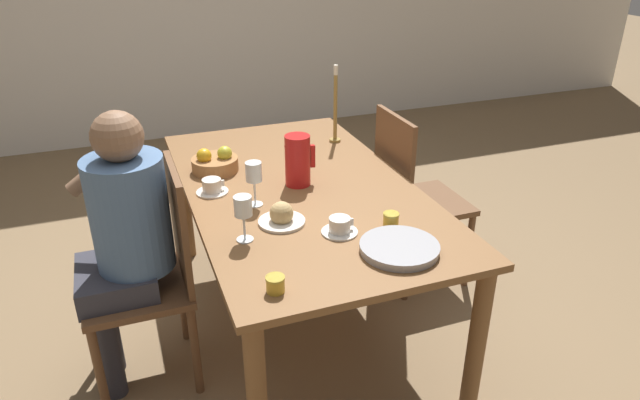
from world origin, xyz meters
name	(u,v)px	position (x,y,z in m)	size (l,w,h in m)	color
ground_plane	(302,318)	(0.00, 0.00, 0.00)	(20.00, 20.00, 0.00)	#7F6647
dining_table	(300,205)	(0.00, 0.00, 0.64)	(0.98, 1.75, 0.73)	brown
chair_person_side	(154,273)	(-0.67, -0.13, 0.51)	(0.42, 0.42, 0.95)	brown
chair_opposite	(412,195)	(0.67, 0.16, 0.51)	(0.42, 0.42, 0.95)	brown
person_seated	(123,232)	(-0.76, -0.12, 0.71)	(0.39, 0.41, 1.19)	#33333D
red_pitcher	(298,160)	(0.00, 0.02, 0.85)	(0.14, 0.11, 0.23)	red
wine_glass_water	(254,174)	(-0.23, -0.12, 0.87)	(0.07, 0.07, 0.19)	white
wine_glass_juice	(243,209)	(-0.34, -0.39, 0.86)	(0.07, 0.07, 0.18)	white
teacup_near_person	(340,226)	(0.01, -0.46, 0.76)	(0.14, 0.14, 0.06)	silver
teacup_across	(212,187)	(-0.38, 0.07, 0.76)	(0.14, 0.14, 0.06)	silver
serving_tray	(399,248)	(0.15, -0.66, 0.75)	(0.29, 0.29, 0.03)	#9E9EA3
bread_plate	(282,216)	(-0.18, -0.31, 0.76)	(0.18, 0.18, 0.09)	silver
jam_jar_amber	(275,283)	(-0.33, -0.74, 0.76)	(0.06, 0.06, 0.05)	gold
jam_jar_red	(391,219)	(0.21, -0.48, 0.76)	(0.06, 0.06, 0.05)	gold
fruit_bowl	(215,163)	(-0.32, 0.30, 0.77)	(0.22, 0.22, 0.12)	#9E6B3D
candlestick_tall	(335,111)	(0.36, 0.48, 0.90)	(0.06, 0.06, 0.41)	olive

